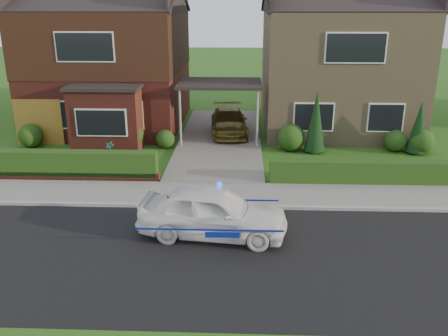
{
  "coord_description": "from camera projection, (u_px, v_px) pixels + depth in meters",
  "views": [
    {
      "loc": [
        1.03,
        -10.78,
        6.23
      ],
      "look_at": [
        0.48,
        3.5,
        1.21
      ],
      "focal_mm": 38.0,
      "sensor_mm": 36.0,
      "label": 1
    }
  ],
  "objects": [
    {
      "name": "conifer_a",
      "position": [
        316.0,
        123.0,
        20.36
      ],
      "size": [
        0.9,
        0.9,
        2.6
      ],
      "primitive_type": "cone",
      "color": "black",
      "rests_on": "ground"
    },
    {
      "name": "shrub_right_far",
      "position": [
        422.0,
        142.0,
        20.44
      ],
      "size": [
        1.08,
        1.08,
        1.08
      ],
      "primitive_type": "sphere",
      "color": "#153310",
      "rests_on": "ground"
    },
    {
      "name": "shrub_left_near",
      "position": [
        165.0,
        139.0,
        21.27
      ],
      "size": [
        0.84,
        0.84,
        0.84
      ],
      "primitive_type": "sphere",
      "color": "#153310",
      "rests_on": "ground"
    },
    {
      "name": "conifer_b",
      "position": [
        419.0,
        129.0,
        20.26
      ],
      "size": [
        0.9,
        0.9,
        2.2
      ],
      "primitive_type": "cone",
      "color": "black",
      "rests_on": "ground"
    },
    {
      "name": "garage_door",
      "position": [
        39.0,
        122.0,
        21.61
      ],
      "size": [
        2.2,
        0.1,
        2.1
      ],
      "primitive_type": "cube",
      "color": "#8E5F1F",
      "rests_on": "ground"
    },
    {
      "name": "shrub_right_near",
      "position": [
        291.0,
        138.0,
        20.81
      ],
      "size": [
        1.2,
        1.2,
        1.2
      ],
      "primitive_type": "sphere",
      "color": "#153310",
      "rests_on": "ground"
    },
    {
      "name": "police_car",
      "position": [
        213.0,
        212.0,
        13.15
      ],
      "size": [
        3.81,
        4.31,
        1.58
      ],
      "rotation": [
        0.0,
        0.0,
        1.45
      ],
      "color": "white",
      "rests_on": "ground"
    },
    {
      "name": "dwarf_wall",
      "position": [
        56.0,
        176.0,
        17.42
      ],
      "size": [
        7.7,
        0.25,
        0.36
      ],
      "primitive_type": "cube",
      "color": "maroon",
      "rests_on": "ground"
    },
    {
      "name": "carport_link",
      "position": [
        220.0,
        85.0,
        21.72
      ],
      "size": [
        3.8,
        3.0,
        2.77
      ],
      "color": "black",
      "rests_on": "ground"
    },
    {
      "name": "hedge_left",
      "position": [
        58.0,
        179.0,
        17.62
      ],
      "size": [
        7.5,
        0.55,
        0.9
      ],
      "primitive_type": "cube",
      "color": "#153310",
      "rests_on": "ground"
    },
    {
      "name": "ground",
      "position": [
        200.0,
        256.0,
        12.27
      ],
      "size": [
        120.0,
        120.0,
        0.0
      ],
      "primitive_type": "plane",
      "color": "#2A5316",
      "rests_on": "ground"
    },
    {
      "name": "house_right",
      "position": [
        337.0,
        56.0,
        24.04
      ],
      "size": [
        7.5,
        8.06,
        7.25
      ],
      "color": "#967F5C",
      "rests_on": "ground"
    },
    {
      "name": "kerb",
      "position": [
        209.0,
        206.0,
        15.12
      ],
      "size": [
        60.0,
        0.16,
        0.12
      ],
      "primitive_type": "cube",
      "color": "#9E9993",
      "rests_on": "ground"
    },
    {
      "name": "potted_plant_a",
      "position": [
        110.0,
        151.0,
        19.79
      ],
      "size": [
        0.44,
        0.36,
        0.72
      ],
      "primitive_type": "imported",
      "rotation": [
        0.0,
        0.0,
        -0.3
      ],
      "color": "gray",
      "rests_on": "ground"
    },
    {
      "name": "driveway",
      "position": [
        220.0,
        139.0,
        22.62
      ],
      "size": [
        3.8,
        12.0,
        0.12
      ],
      "primitive_type": "cube",
      "color": "#666059",
      "rests_on": "ground"
    },
    {
      "name": "potted_plant_c",
      "position": [
        133.0,
        163.0,
        18.22
      ],
      "size": [
        0.46,
        0.46,
        0.78
      ],
      "primitive_type": "imported",
      "rotation": [
        0.0,
        0.0,
        1.51
      ],
      "color": "gray",
      "rests_on": "ground"
    },
    {
      "name": "shrub_left_mid",
      "position": [
        128.0,
        135.0,
        20.96
      ],
      "size": [
        1.32,
        1.32,
        1.32
      ],
      "primitive_type": "sphere",
      "color": "#153310",
      "rests_on": "ground"
    },
    {
      "name": "shrub_right_mid",
      "position": [
        396.0,
        141.0,
        20.78
      ],
      "size": [
        0.96,
        0.96,
        0.96
      ],
      "primitive_type": "sphere",
      "color": "#153310",
      "rests_on": "ground"
    },
    {
      "name": "potted_plant_b",
      "position": [
        35.0,
        160.0,
        18.51
      ],
      "size": [
        0.56,
        0.55,
        0.8
      ],
      "primitive_type": "imported",
      "rotation": [
        0.0,
        0.0,
        0.92
      ],
      "color": "gray",
      "rests_on": "ground"
    },
    {
      "name": "sidewalk",
      "position": [
        211.0,
        194.0,
        16.12
      ],
      "size": [
        60.0,
        2.0,
        0.1
      ],
      "primitive_type": "cube",
      "color": "slate",
      "rests_on": "ground"
    },
    {
      "name": "driveway_car",
      "position": [
        229.0,
        121.0,
        23.17
      ],
      "size": [
        2.01,
        4.26,
        1.2
      ],
      "primitive_type": "imported",
      "rotation": [
        0.0,
        0.0,
        0.08
      ],
      "color": "brown",
      "rests_on": "driveway"
    },
    {
      "name": "road",
      "position": [
        200.0,
        256.0,
        12.27
      ],
      "size": [
        60.0,
        6.0,
        0.02
      ],
      "primitive_type": "cube",
      "color": "black",
      "rests_on": "ground"
    },
    {
      "name": "hedge_right",
      "position": [
        373.0,
        185.0,
        17.1
      ],
      "size": [
        7.5,
        0.55,
        0.8
      ],
      "primitive_type": "cube",
      "color": "#153310",
      "rests_on": "ground"
    },
    {
      "name": "shrub_left_far",
      "position": [
        31.0,
        136.0,
        21.36
      ],
      "size": [
        1.08,
        1.08,
        1.08
      ],
      "primitive_type": "sphere",
      "color": "#153310",
      "rests_on": "ground"
    },
    {
      "name": "house_left",
      "position": [
        110.0,
        52.0,
        24.33
      ],
      "size": [
        7.5,
        9.53,
        7.25
      ],
      "color": "maroon",
      "rests_on": "ground"
    }
  ]
}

